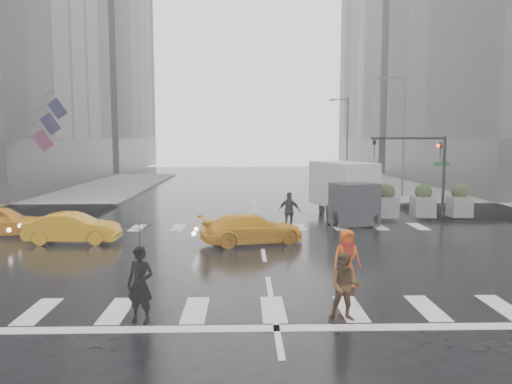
{
  "coord_description": "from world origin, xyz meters",
  "views": [
    {
      "loc": [
        -0.76,
        -18.42,
        4.37
      ],
      "look_at": [
        -0.24,
        2.0,
        2.19
      ],
      "focal_mm": 35.0,
      "sensor_mm": 36.0,
      "label": 1
    }
  ],
  "objects_px": {
    "traffic_signal_pole": "(426,161)",
    "taxi_mid": "(73,228)",
    "box_truck": "(346,189)",
    "pedestrian_brown": "(345,287)",
    "pedestrian_orange": "(347,258)",
    "taxi_front": "(0,221)"
  },
  "relations": [
    {
      "from": "pedestrian_brown",
      "to": "box_truck",
      "type": "bearing_deg",
      "value": 88.01
    },
    {
      "from": "pedestrian_brown",
      "to": "taxi_mid",
      "type": "distance_m",
      "value": 13.38
    },
    {
      "from": "pedestrian_brown",
      "to": "taxi_mid",
      "type": "height_order",
      "value": "pedestrian_brown"
    },
    {
      "from": "pedestrian_orange",
      "to": "box_truck",
      "type": "xyz_separation_m",
      "value": [
        2.51,
        12.38,
        0.77
      ]
    },
    {
      "from": "taxi_mid",
      "to": "box_truck",
      "type": "relative_size",
      "value": 0.67
    },
    {
      "from": "pedestrian_brown",
      "to": "taxi_mid",
      "type": "xyz_separation_m",
      "value": [
        -9.64,
        9.27,
        -0.2
      ]
    },
    {
      "from": "traffic_signal_pole",
      "to": "pedestrian_brown",
      "type": "relative_size",
      "value": 2.71
    },
    {
      "from": "traffic_signal_pole",
      "to": "taxi_mid",
      "type": "bearing_deg",
      "value": -161.92
    },
    {
      "from": "traffic_signal_pole",
      "to": "box_truck",
      "type": "height_order",
      "value": "traffic_signal_pole"
    },
    {
      "from": "taxi_front",
      "to": "taxi_mid",
      "type": "bearing_deg",
      "value": -122.81
    },
    {
      "from": "traffic_signal_pole",
      "to": "taxi_mid",
      "type": "relative_size",
      "value": 1.17
    },
    {
      "from": "pedestrian_brown",
      "to": "taxi_front",
      "type": "xyz_separation_m",
      "value": [
        -13.41,
        10.79,
        -0.14
      ]
    },
    {
      "from": "pedestrian_brown",
      "to": "box_truck",
      "type": "distance_m",
      "value": 15.5
    },
    {
      "from": "pedestrian_orange",
      "to": "taxi_mid",
      "type": "xyz_separation_m",
      "value": [
        -10.24,
        6.49,
        -0.23
      ]
    },
    {
      "from": "pedestrian_brown",
      "to": "taxi_front",
      "type": "relative_size",
      "value": 0.41
    },
    {
      "from": "pedestrian_brown",
      "to": "pedestrian_orange",
      "type": "relative_size",
      "value": 0.97
    },
    {
      "from": "traffic_signal_pole",
      "to": "pedestrian_orange",
      "type": "distance_m",
      "value": 13.97
    },
    {
      "from": "pedestrian_brown",
      "to": "pedestrian_orange",
      "type": "xyz_separation_m",
      "value": [
        0.6,
        2.78,
        0.04
      ]
    },
    {
      "from": "traffic_signal_pole",
      "to": "box_truck",
      "type": "relative_size",
      "value": 0.78
    },
    {
      "from": "pedestrian_brown",
      "to": "taxi_front",
      "type": "height_order",
      "value": "pedestrian_brown"
    },
    {
      "from": "box_truck",
      "to": "traffic_signal_pole",
      "type": "bearing_deg",
      "value": -23.83
    },
    {
      "from": "pedestrian_orange",
      "to": "box_truck",
      "type": "bearing_deg",
      "value": 69.2
    }
  ]
}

